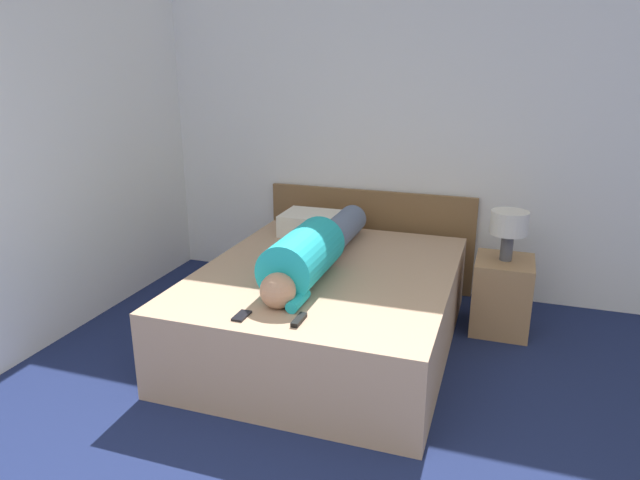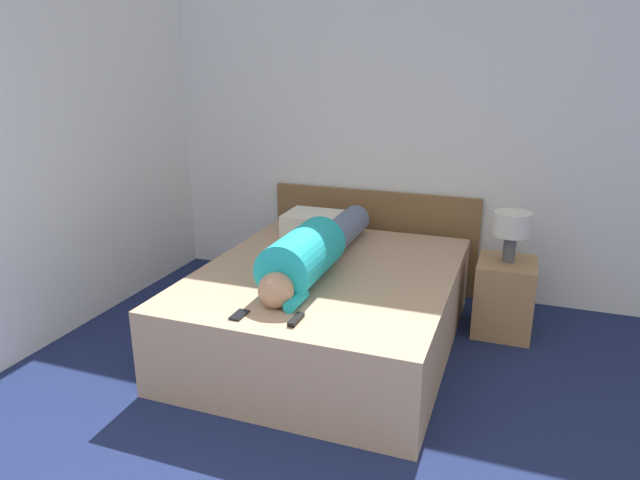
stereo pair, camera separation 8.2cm
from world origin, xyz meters
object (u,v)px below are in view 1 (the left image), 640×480
object	(u,v)px
table_lamp	(509,225)
tv_remote	(299,320)
bed	(327,307)
cell_phone	(242,316)
pillow_near_headboard	(315,224)
person_lying	(314,250)
nightstand	(502,295)

from	to	relation	value
table_lamp	tv_remote	bearing A→B (deg)	-125.78
bed	cell_phone	distance (m)	0.90
pillow_near_headboard	cell_phone	bearing A→B (deg)	-85.40
person_lying	cell_phone	xyz separation A→B (m)	(-0.14, -0.78, -0.14)
bed	table_lamp	xyz separation A→B (m)	(1.11, 0.61, 0.51)
bed	nightstand	xyz separation A→B (m)	(1.11, 0.61, -0.01)
tv_remote	person_lying	bearing A→B (deg)	103.30
bed	pillow_near_headboard	size ratio (longest dim) A/B	3.95
nightstand	bed	bearing A→B (deg)	-151.26
nightstand	table_lamp	distance (m)	0.51
cell_phone	nightstand	bearing A→B (deg)	47.39
pillow_near_headboard	tv_remote	distance (m)	1.58
pillow_near_headboard	cell_phone	world-z (taller)	pillow_near_headboard
table_lamp	cell_phone	size ratio (longest dim) A/B	2.69
nightstand	table_lamp	bearing A→B (deg)	0.00
bed	person_lying	xyz separation A→B (m)	(-0.07, -0.05, 0.41)
table_lamp	person_lying	size ratio (longest dim) A/B	0.21
bed	person_lying	bearing A→B (deg)	-144.77
table_lamp	cell_phone	world-z (taller)	table_lamp
nightstand	person_lying	xyz separation A→B (m)	(-1.18, -0.66, 0.42)
bed	table_lamp	bearing A→B (deg)	28.74
table_lamp	cell_phone	bearing A→B (deg)	-132.61
person_lying	cell_phone	distance (m)	0.80
bed	tv_remote	world-z (taller)	tv_remote
table_lamp	person_lying	xyz separation A→B (m)	(-1.18, -0.66, -0.10)
nightstand	cell_phone	xyz separation A→B (m)	(-1.32, -1.43, 0.28)
pillow_near_headboard	tv_remote	xyz separation A→B (m)	(0.44, -1.52, -0.07)
bed	cell_phone	size ratio (longest dim) A/B	15.30
person_lying	pillow_near_headboard	bearing A→B (deg)	108.73
nightstand	cell_phone	world-z (taller)	cell_phone
nightstand	tv_remote	size ratio (longest dim) A/B	3.51
pillow_near_headboard	tv_remote	bearing A→B (deg)	-73.86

